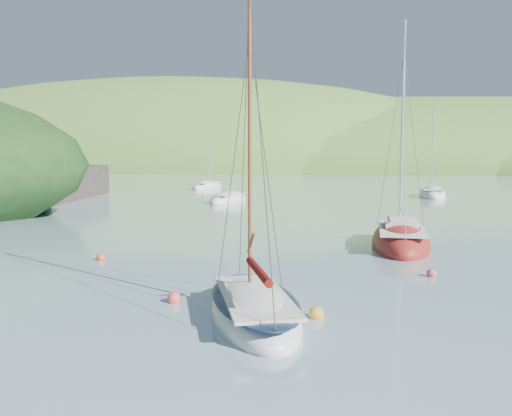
% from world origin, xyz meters
% --- Properties ---
extents(ground, '(700.00, 700.00, 0.00)m').
position_xyz_m(ground, '(0.00, 0.00, 0.00)').
color(ground, gray).
rests_on(ground, ground).
extents(shoreline_hills, '(690.00, 135.00, 56.00)m').
position_xyz_m(shoreline_hills, '(-9.66, 172.42, 0.00)').
color(shoreline_hills, '#35702A').
rests_on(shoreline_hills, ground).
extents(daysailer_white, '(4.71, 7.34, 10.60)m').
position_xyz_m(daysailer_white, '(1.39, 0.97, 0.23)').
color(daysailer_white, silver).
rests_on(daysailer_white, ground).
extents(sloop_red, '(3.22, 8.93, 13.12)m').
position_xyz_m(sloop_red, '(6.65, 15.53, 0.24)').
color(sloop_red, maroon).
rests_on(sloop_red, ground).
extents(distant_sloop_a, '(3.85, 7.73, 10.55)m').
position_xyz_m(distant_sloop_a, '(-8.76, 40.78, 0.18)').
color(distant_sloop_a, silver).
rests_on(distant_sloop_a, ground).
extents(distant_sloop_b, '(3.34, 8.41, 11.80)m').
position_xyz_m(distant_sloop_b, '(12.52, 51.91, 0.20)').
color(distant_sloop_b, silver).
rests_on(distant_sloop_b, ground).
extents(distant_sloop_c, '(4.07, 7.74, 10.50)m').
position_xyz_m(distant_sloop_c, '(-16.85, 62.19, 0.18)').
color(distant_sloop_c, silver).
rests_on(distant_sloop_c, ground).
extents(mooring_buoys, '(20.15, 10.09, 0.48)m').
position_xyz_m(mooring_buoys, '(2.12, 5.25, 0.12)').
color(mooring_buoys, '#C48C23').
rests_on(mooring_buoys, ground).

